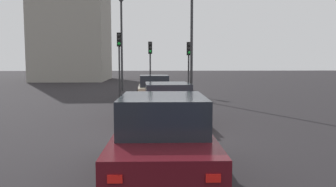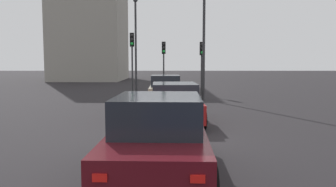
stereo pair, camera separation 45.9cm
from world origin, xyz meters
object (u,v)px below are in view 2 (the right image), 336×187
Objects in this scene: traffic_light_near_left at (202,57)px; car_red_second at (174,103)px; traffic_light_near_right at (164,56)px; street_lamp_far at (204,15)px; street_lamp_kerbside at (136,37)px; car_maroon_third at (159,138)px; traffic_light_far_left at (132,51)px; car_beige_lead at (165,89)px.

car_red_second is at bearing -17.23° from traffic_light_near_left.
street_lamp_far reaches higher than traffic_light_near_right.
street_lamp_kerbside is at bearing -134.03° from traffic_light_near_left.
street_lamp_kerbside reaches higher than car_red_second.
traffic_light_near_right is (18.66, 0.16, 1.96)m from car_maroon_third.
traffic_light_far_left is at bearing 9.80° from car_maroon_third.
traffic_light_far_left reaches higher than car_maroon_third.
street_lamp_kerbside is at bearing 9.59° from car_red_second.
street_lamp_kerbside is (1.51, 2.23, 1.51)m from traffic_light_near_right.
car_maroon_third is at bearing 174.40° from car_red_second.
traffic_light_far_left is 0.58× the size of street_lamp_kerbside.
traffic_light_far_left is at bearing 13.55° from car_red_second.
car_beige_lead is 6.23m from car_red_second.
traffic_light_near_right is at bearing 0.92° from car_beige_lead.
traffic_light_near_right is (2.31, 2.63, 0.11)m from traffic_light_near_left.
traffic_light_near_left is at bearing -3.26° from street_lamp_far.
street_lamp_kerbside is at bearing 179.24° from traffic_light_far_left.
car_beige_lead is at bearing 1.89° from car_red_second.
car_red_second is 10.23m from traffic_light_far_left.
traffic_light_near_right is 5.93m from street_lamp_far.
street_lamp_kerbside is 7.96m from street_lamp_far.
car_red_second is 1.24× the size of traffic_light_near_right.
traffic_light_far_left is at bearing 66.55° from street_lamp_far.
traffic_light_near_left is 0.87× the size of traffic_light_far_left.
traffic_light_near_left is (16.35, -2.47, 1.85)m from car_maroon_third.
car_red_second is at bearing -2.05° from car_maroon_third.
car_red_second is at bearing -168.70° from street_lamp_kerbside.
car_red_second is at bearing 0.44° from traffic_light_near_right.
street_lamp_kerbside is at bearing 8.58° from car_maroon_third.
car_maroon_third is 0.52× the size of street_lamp_far.
street_lamp_far reaches higher than car_red_second.
car_red_second is 1.03× the size of car_maroon_third.
traffic_light_far_left is 5.35m from street_lamp_far.
car_maroon_third is 1.09× the size of traffic_light_far_left.
street_lamp_far reaches higher than traffic_light_far_left.
street_lamp_kerbside is (20.16, 2.38, 3.47)m from car_maroon_third.
traffic_light_far_left is at bearing -88.77° from traffic_light_near_left.
car_maroon_third is (-12.37, 0.03, 0.04)m from car_beige_lead.
street_lamp_kerbside is at bearing 36.50° from street_lamp_far.
car_beige_lead is at bearing 121.99° from street_lamp_far.
street_lamp_kerbside is (3.82, 4.85, 1.62)m from traffic_light_near_left.
street_lamp_far is at bearing -15.70° from car_red_second.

